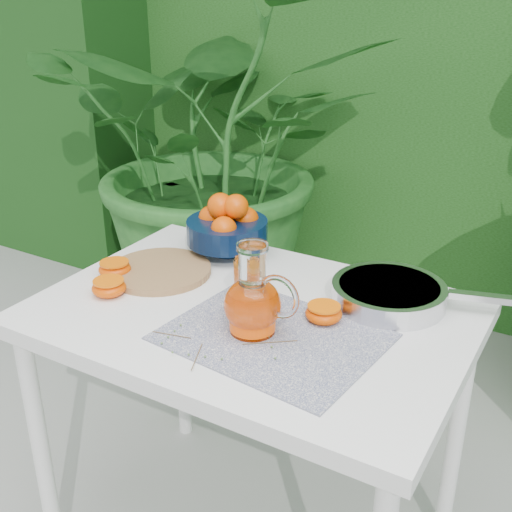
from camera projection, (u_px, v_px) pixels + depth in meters
The scene contains 11 objects.
hedge_backdrop at pixel (508, 41), 2.84m from camera, with size 8.00×1.65×2.50m.
potted_plant_left at pixel (223, 148), 2.74m from camera, with size 1.57×1.57×1.57m, color #1E591F.
white_table at pixel (252, 339), 1.54m from camera, with size 1.00×0.70×0.75m.
placemat at pixel (273, 337), 1.39m from camera, with size 0.45×0.35×0.00m, color #0D1849.
cutting_board at pixel (160, 271), 1.68m from camera, with size 0.27×0.27×0.02m, color olive.
fruit_bowl at pixel (227, 226), 1.78m from camera, with size 0.30×0.30×0.18m.
juice_pitcher at pixel (253, 302), 1.38m from camera, with size 0.18×0.13×0.21m.
juice_tumbler at pixel (249, 281), 1.52m from camera, with size 0.08×0.08×0.11m.
saute_pan at pixel (390, 293), 1.52m from camera, with size 0.50×0.34×0.05m.
orange_halves at pixel (177, 289), 1.56m from camera, with size 0.68×0.26×0.04m.
thyme_sprigs at pixel (215, 344), 1.36m from camera, with size 0.29×0.22×0.01m.
Camera 1 is at (0.60, -1.08, 1.48)m, focal length 45.00 mm.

